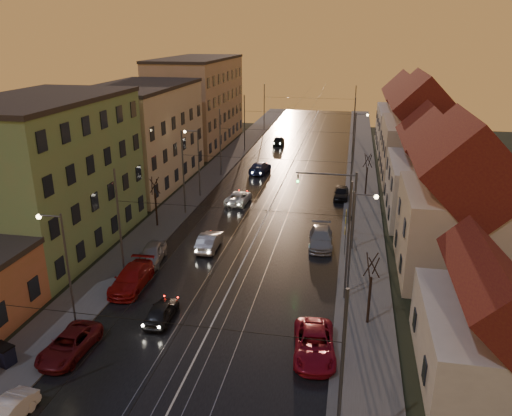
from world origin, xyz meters
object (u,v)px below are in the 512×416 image
Objects in this scene: traffic_light_mast at (343,201)px; parked_right_1 at (321,238)px; driving_car_3 at (260,167)px; parked_right_2 at (341,193)px; parked_left_2 at (132,278)px; parked_left_1 at (69,344)px; street_lamp_0 at (63,260)px; street_lamp_1 at (356,233)px; driving_car_0 at (161,312)px; dumpster at (3,355)px; parked_left_3 at (152,253)px; street_lamp_2 at (196,156)px; street_lamp_3 at (357,135)px; driving_car_1 at (209,241)px; driving_car_2 at (239,197)px; parked_right_0 at (314,344)px; driving_car_4 at (279,140)px; parked_left_0 at (5,415)px.

traffic_light_mast is 1.37× the size of parked_right_1.
parked_right_2 is at bearing 146.46° from driving_car_3.
parked_left_2 is 28.89m from parked_right_2.
parked_left_1 is 23.61m from parked_right_1.
street_lamp_1 is at bearing 23.72° from street_lamp_0.
driving_car_0 is 9.67m from dumpster.
street_lamp_0 reaches higher than parked_left_3.
street_lamp_2 is 1.96× the size of parked_right_2.
parked_left_3 is at bearing 88.26° from driving_car_3.
parked_right_2 is at bearing 45.39° from parked_left_3.
street_lamp_3 is at bearing 87.73° from traffic_light_mast.
parked_right_1 is (9.97, -23.31, -0.01)m from driving_car_3.
driving_car_1 is at bearing 68.13° from street_lamp_0.
driving_car_2 is 0.91× the size of driving_car_3.
parked_left_3 is (-0.20, 4.53, -0.01)m from parked_left_2.
street_lamp_1 is 23.02m from driving_car_2.
street_lamp_3 is 1.76× the size of parked_left_3.
driving_car_0 is at bearing 163.77° from parked_right_0.
parked_left_0 is at bearing 84.74° from driving_car_4.
street_lamp_1 is 1.68× the size of parked_left_1.
driving_car_3 is at bearing 87.32° from parked_left_1.
driving_car_0 is at bearing -77.88° from street_lamp_2.
street_lamp_1 reaches higher than parked_right_2.
driving_car_1 is (5.54, 13.80, -4.14)m from street_lamp_0.
street_lamp_3 is 22.08m from driving_car_2.
driving_car_4 is at bearing -84.06° from driving_car_3.
street_lamp_0 and street_lamp_2 have the same top height.
street_lamp_1 reaches higher than driving_car_4.
traffic_light_mast reaches higher than driving_car_2.
street_lamp_0 is 6.67× the size of dumpster.
driving_car_4 is (-0.31, 44.16, 0.01)m from driving_car_1.
street_lamp_2 reaches higher than parked_right_2.
parked_right_1 is (13.78, 6.12, -0.01)m from parked_left_3.
street_lamp_3 is 1.65× the size of driving_car_2.
driving_car_4 is at bearing 105.79° from traffic_light_mast.
driving_car_3 is at bearing 74.99° from parked_left_3.
traffic_light_mast is at bearing 62.39° from parked_left_0.
parked_left_3 is at bearing 81.56° from street_lamp_0.
parked_left_3 is at bearing 92.39° from parked_left_1.
parked_right_1 is at bearing 16.31° from parked_left_3.
driving_car_2 is at bearing 138.09° from traffic_light_mast.
parked_right_0 is 30.47m from parked_right_2.
traffic_light_mast is at bearing -130.30° from driving_car_0.
traffic_light_mast is 1.58× the size of driving_car_1.
parked_left_3 is at bearing -159.31° from parked_right_1.
parked_left_1 is 3.61m from dumpster.
street_lamp_1 is 14.64m from driving_car_0.
driving_car_0 is at bearing -109.46° from parked_right_2.
street_lamp_2 is 2.09× the size of driving_car_0.
street_lamp_2 is at bearing -138.69° from street_lamp_3.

